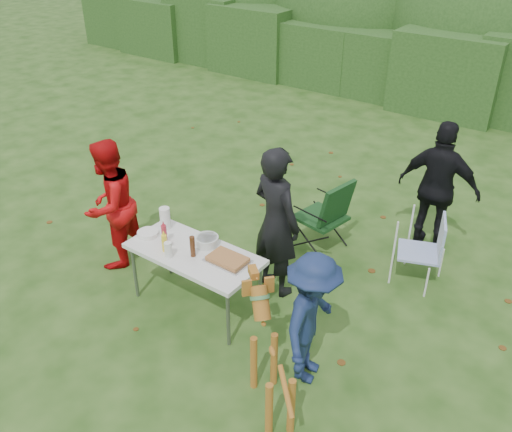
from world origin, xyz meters
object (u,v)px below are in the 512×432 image
Objects in this scene: person_cook at (276,222)px; beer_bottle at (193,246)px; child at (312,320)px; dog at (272,366)px; ketchup_bottle at (164,234)px; person_black_puffy at (438,188)px; camping_chair at (321,213)px; paper_towel_roll at (165,218)px; lawn_chair at (419,249)px; folding_table at (194,256)px; mustard_bottle at (165,243)px; person_red_jacket at (110,205)px.

beer_bottle is (-0.48, -0.87, -0.04)m from person_cook.
child is 0.58m from dog.
child is at bearing -56.20° from dog.
ketchup_bottle is at bearing 178.34° from beer_bottle.
person_black_puffy is at bearing -107.71° from person_cook.
paper_towel_roll is at bearing 67.36° from camping_chair.
lawn_chair is 2.69m from beer_bottle.
folding_table is 6.82× the size of ketchup_bottle.
lawn_chair reaches higher than folding_table.
mustard_bottle is at bearing -45.17° from ketchup_bottle.
lawn_chair is (0.33, 2.60, -0.09)m from dog.
lawn_chair is at bearing -166.68° from camping_chair.
person_cook is at bearing 36.25° from child.
child is at bearing -8.52° from paper_towel_roll.
child reaches higher than folding_table.
person_red_jacket is at bearing 173.35° from ketchup_bottle.
folding_table is at bearing 85.19° from camping_chair.
dog is 5.58× the size of mustard_bottle.
child is 5.34× the size of paper_towel_roll.
person_black_puffy is at bearing -101.41° from lawn_chair.
dog is at bearing -18.85° from ketchup_bottle.
mustard_bottle is at bearing 79.62° from camping_chair.
mustard_bottle is at bearing 53.00° from person_black_puffy.
beer_bottle reaches higher than ketchup_bottle.
camping_chair is at bearing 64.80° from ketchup_bottle.
person_red_jacket is 1.17m from mustard_bottle.
folding_table is at bearing 32.05° from mustard_bottle.
person_black_puffy is 3.49m from mustard_bottle.
beer_bottle is (0.31, 0.10, 0.02)m from mustard_bottle.
person_red_jacket is at bearing 174.80° from beer_bottle.
dog is at bearing 62.81° from person_red_jacket.
paper_towel_roll reaches higher than beer_bottle.
folding_table is 1.70× the size of lawn_chair.
person_red_jacket is at bearing 37.62° from person_black_puffy.
ketchup_bottle is (-0.38, -0.05, 0.16)m from folding_table.
person_black_puffy is at bearing 118.04° from person_red_jacket.
person_red_jacket is 1.18× the size of child.
mustard_bottle reaches higher than folding_table.
person_red_jacket reaches higher than child.
mustard_bottle is at bearing 65.80° from person_red_jacket.
child is 6.94× the size of mustard_bottle.
mustard_bottle is 0.77× the size of paper_towel_roll.
child is at bearing 84.52° from person_black_puffy.
beer_bottle is at bearing -53.91° from folding_table.
person_cook is at bearing 43.62° from ketchup_bottle.
camping_chair is 3.99× the size of paper_towel_roll.
mustard_bottle is (-0.26, -0.17, 0.15)m from folding_table.
camping_chair is 2.13m from ketchup_bottle.
folding_table is 0.83× the size of person_cook.
mustard_bottle is at bearing -147.95° from folding_table.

